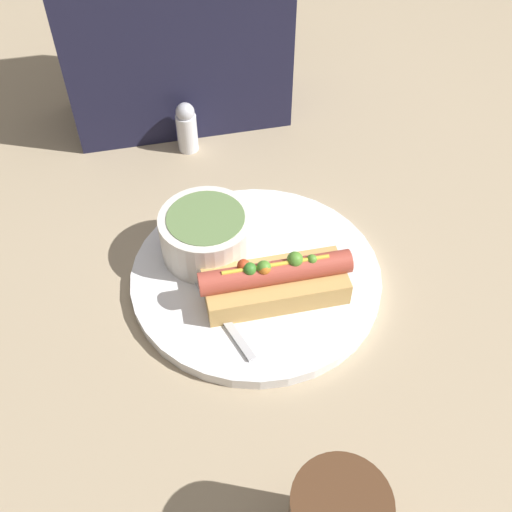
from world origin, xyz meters
The scene contains 6 objects.
ground_plane centered at (0.00, 0.00, 0.00)m, with size 4.00×4.00×0.00m, color tan.
dinner_plate centered at (0.00, 0.00, 0.01)m, with size 0.28×0.28×0.01m.
hot_dog centered at (0.01, -0.04, 0.04)m, with size 0.16×0.06×0.06m.
soup_bowl centered at (-0.05, 0.05, 0.04)m, with size 0.11×0.11×0.05m.
spoon centered at (-0.07, 0.01, 0.02)m, with size 0.07×0.17×0.01m.
salt_shaker centered at (-0.04, 0.26, 0.04)m, with size 0.03×0.03×0.07m.
Camera 1 is at (-0.10, -0.43, 0.53)m, focal length 42.00 mm.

